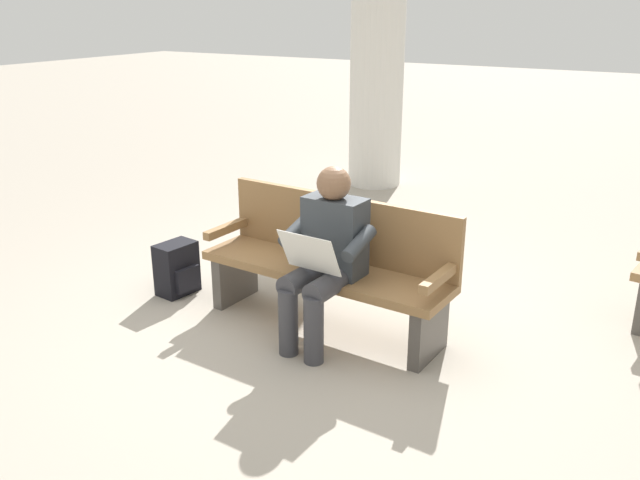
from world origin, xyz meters
TOP-DOWN VIEW (x-y plane):
  - ground_plane at (0.00, 0.00)m, footprint 40.00×40.00m
  - bench_near at (-0.00, -0.07)m, footprint 1.82×0.58m
  - person_seated at (-0.11, 0.17)m, footprint 0.59×0.59m
  - backpack at (1.27, 0.08)m, footprint 0.27×0.33m
  - support_pillar at (1.42, -3.71)m, footprint 0.64×0.64m

SIDE VIEW (x-z plane):
  - ground_plane at x=0.00m, z-range 0.00..0.00m
  - backpack at x=1.27m, z-range 0.00..0.40m
  - bench_near at x=0.00m, z-range 0.01..0.91m
  - person_seated at x=-0.11m, z-range 0.04..1.22m
  - support_pillar at x=1.42m, z-range 0.00..3.23m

